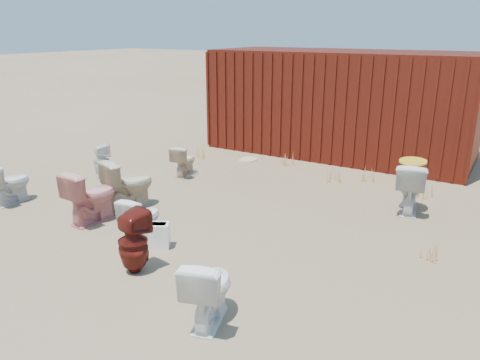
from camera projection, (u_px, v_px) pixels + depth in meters
The scene contains 21 objects.
ground at pixel (220, 224), 7.22m from camera, with size 100.00×100.00×0.00m, color brown.
shipping_container at pixel (341, 103), 11.07m from camera, with size 6.00×2.40×2.40m, color #490D0C.
toilet_front_a at pixel (10, 183), 8.00m from camera, with size 0.41×0.71×0.73m, color silver.
toilet_front_pink at pixel (91, 196), 7.20m from camera, with size 0.47×0.83×0.85m, color #DF8681.
toilet_front_c at pixel (141, 218), 6.59m from camera, with size 0.37×0.65×0.66m, color white.
toilet_front_maroon at pixel (133, 242), 5.69m from camera, with size 0.36×0.37×0.80m, color #59150F.
toilet_front_e at pixel (209, 289), 4.71m from camera, with size 0.42×0.73×0.75m, color white.
toilet_back_a at pixel (101, 161), 9.39m from camera, with size 0.31×0.32×0.70m, color silver.
toilet_back_beige_left at pixel (184, 161), 9.51m from camera, with size 0.36×0.63×0.64m, color beige.
toilet_back_beige_right at pixel (129, 184), 7.77m from camera, with size 0.47×0.82×0.84m, color #C4B28F.
toilet_back_yellowlid at pixel (410, 187), 7.61m from camera, with size 0.47×0.82×0.84m, color silver.
yellow_lid at pixel (413, 161), 7.48m from camera, with size 0.43×0.53×0.03m, color gold.
loose_tank at pixel (151, 235), 6.41m from camera, with size 0.50×0.20×0.35m, color white.
loose_lid_near at pixel (248, 160), 10.73m from camera, with size 0.38×0.49×0.02m, color beige.
loose_lid_far at pixel (189, 173), 9.71m from camera, with size 0.36×0.47×0.02m, color beige.
weed_clump_a at pixel (202, 152), 10.80m from camera, with size 0.36×0.36×0.33m, color tan.
weed_clump_b at pixel (334, 174), 9.18m from camera, with size 0.32×0.32×0.30m, color tan.
weed_clump_c at pixel (427, 190), 8.27m from camera, with size 0.36×0.36×0.32m, color tan.
weed_clump_d at pixel (287, 159), 10.29m from camera, with size 0.30×0.30×0.30m, color tan.
weed_clump_e at pixel (368, 174), 9.19m from camera, with size 0.34×0.34×0.30m, color tan.
weed_clump_f at pixel (433, 250), 6.09m from camera, with size 0.28×0.28×0.26m, color tan.
Camera 1 is at (3.73, -5.52, 2.87)m, focal length 35.00 mm.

